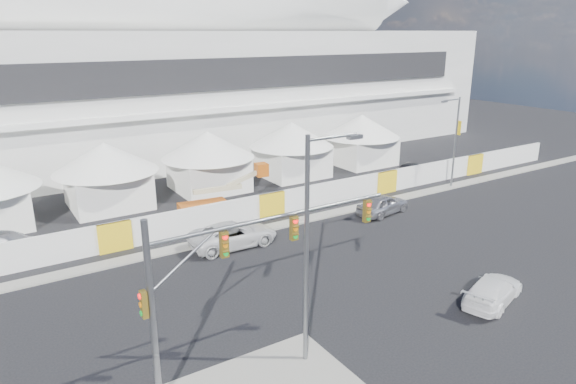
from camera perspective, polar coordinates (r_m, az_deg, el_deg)
ground at (r=26.37m, az=3.12°, el=-14.48°), size 160.00×160.00×0.00m
far_curb at (r=47.22m, az=14.18°, el=-0.21°), size 80.00×1.20×0.12m
stadium at (r=63.67m, az=-12.58°, el=12.98°), size 80.00×24.80×21.98m
tent_row at (r=45.58m, az=-14.06°, el=3.21°), size 53.40×8.40×5.40m
hoarding_fence at (r=39.98m, az=-1.90°, el=-1.45°), size 70.00×0.25×2.00m
scaffold_tower at (r=80.57m, az=15.34°, el=11.17°), size 4.40×4.40×12.00m
sedan_silver at (r=41.38m, az=10.49°, el=-1.34°), size 2.72×5.11×1.65m
pickup_curb at (r=34.90m, az=-6.11°, el=-4.71°), size 2.90×6.08×1.68m
pickup_near at (r=29.98m, az=21.80°, el=-10.09°), size 3.37×5.26×1.42m
lot_car_b at (r=52.46m, az=13.56°, el=2.46°), size 3.47×5.18×1.64m
lot_car_c at (r=38.00m, az=-28.74°, el=-5.09°), size 4.35×5.72×1.54m
traffic_mast at (r=20.29m, az=-8.56°, el=-10.66°), size 11.19×0.74×7.62m
streetlight_median at (r=21.15m, az=2.67°, el=-4.93°), size 2.77×0.28×10.00m
streetlight_curb at (r=49.16m, az=18.02°, el=5.93°), size 2.48×0.56×8.36m
boom_lift at (r=40.93m, az=-8.52°, el=-1.18°), size 7.48×2.10×3.75m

